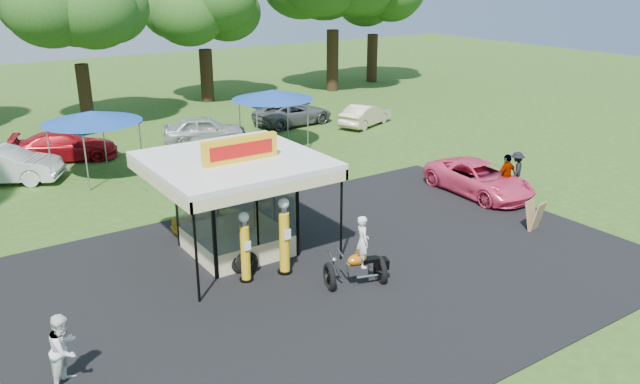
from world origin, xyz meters
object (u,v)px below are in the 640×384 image
at_px(spectator_west, 65,349).
at_px(a_frame_sign, 535,216).
at_px(gas_pump_left, 245,249).
at_px(gas_pump_right, 284,238).
at_px(tent_east, 272,95).
at_px(bg_car_c, 205,130).
at_px(spectator_east_b, 506,176).
at_px(tent_west, 92,117).
at_px(bg_car_d, 293,113).
at_px(bg_car_e, 365,115).
at_px(pink_sedan, 479,178).
at_px(motorcycle, 360,257).
at_px(kiosk_car, 210,219).
at_px(gas_station_kiosk, 236,203).
at_px(bg_car_b, 65,146).
at_px(bg_car_a, 2,165).
at_px(spectator_east_a, 517,170).

bearing_deg(spectator_west, a_frame_sign, -50.08).
xyz_separation_m(gas_pump_left, gas_pump_right, (1.28, -0.21, 0.12)).
height_order(gas_pump_right, tent_east, tent_east).
distance_m(gas_pump_left, bg_car_c, 17.13).
relative_size(gas_pump_right, spectator_east_b, 1.35).
bearing_deg(tent_west, bg_car_d, 16.10).
bearing_deg(tent_east, bg_car_e, 6.78).
height_order(pink_sedan, bg_car_c, bg_car_c).
relative_size(motorcycle, kiosk_car, 0.83).
height_order(gas_pump_right, bg_car_e, gas_pump_right).
xyz_separation_m(gas_pump_left, tent_west, (-0.82, 13.36, 1.73)).
distance_m(gas_station_kiosk, bg_car_c, 14.89).
bearing_deg(tent_east, tent_west, -178.91).
bearing_deg(gas_station_kiosk, bg_car_b, 98.31).
height_order(tent_west, tent_east, tent_west).
height_order(pink_sedan, bg_car_d, bg_car_d).
height_order(bg_car_e, tent_east, tent_east).
height_order(spectator_west, bg_car_c, spectator_west).
relative_size(kiosk_car, bg_car_a, 0.55).
distance_m(spectator_west, bg_car_e, 27.38).
bearing_deg(spectator_west, gas_station_kiosk, -16.31).
height_order(motorcycle, kiosk_car, motorcycle).
relative_size(bg_car_b, bg_car_d, 0.98).
xyz_separation_m(motorcycle, bg_car_b, (-4.20, 19.18, -0.18)).
distance_m(gas_pump_left, a_frame_sign, 11.07).
relative_size(spectator_east_b, bg_car_b, 0.38).
bearing_deg(gas_pump_right, spectator_east_a, 6.54).
relative_size(pink_sedan, tent_east, 1.14).
bearing_deg(bg_car_d, motorcycle, 149.37).
xyz_separation_m(bg_car_a, bg_car_e, (20.60, -0.45, -0.15)).
relative_size(gas_pump_left, bg_car_b, 0.46).
relative_size(gas_pump_right, spectator_east_a, 1.58).
xyz_separation_m(spectator_east_b, bg_car_b, (-14.17, 16.40, -0.23)).
bearing_deg(motorcycle, a_frame_sign, 15.80).
height_order(kiosk_car, bg_car_b, bg_car_b).
bearing_deg(gas_pump_left, gas_pump_right, -9.10).
height_order(kiosk_car, tent_west, tent_west).
distance_m(kiosk_car, bg_car_e, 18.19).
height_order(bg_car_c, bg_car_d, bg_car_c).
distance_m(bg_car_d, bg_car_e, 4.53).
distance_m(bg_car_b, bg_car_d, 13.77).
height_order(kiosk_car, spectator_east_b, spectator_east_b).
distance_m(spectator_west, spectator_east_a, 20.36).
bearing_deg(bg_car_e, kiosk_car, 101.67).
height_order(spectator_east_a, bg_car_c, spectator_east_a).
xyz_separation_m(bg_car_b, bg_car_e, (17.34, -2.66, -0.04)).
distance_m(spectator_west, bg_car_c, 21.70).
distance_m(a_frame_sign, bg_car_d, 19.62).
distance_m(gas_pump_right, tent_east, 15.76).
xyz_separation_m(a_frame_sign, spectator_west, (-16.63, 0.21, 0.33)).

